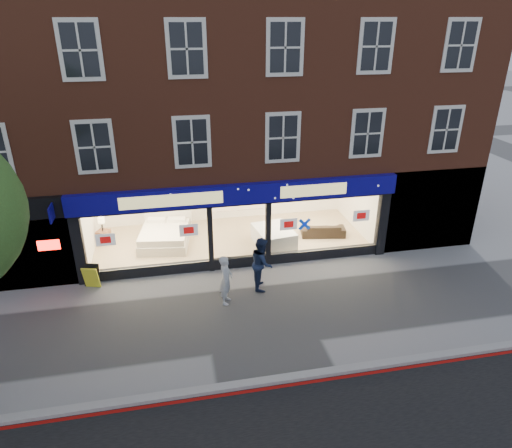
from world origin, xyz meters
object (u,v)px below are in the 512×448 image
object	(u,v)px
pedestrian_blue	(262,263)
sofa	(323,230)
a_board	(91,276)
pedestrian_grey	(226,280)
mattress_stack	(274,236)
display_bed	(165,234)

from	to	relation	value
pedestrian_blue	sofa	bearing A→B (deg)	-36.30
sofa	a_board	xyz separation A→B (m)	(-9.00, -2.09, 0.05)
a_board	pedestrian_blue	size ratio (longest dim) A/B	0.45
pedestrian_grey	mattress_stack	bearing A→B (deg)	-13.87
sofa	a_board	world-z (taller)	a_board
sofa	pedestrian_blue	size ratio (longest dim) A/B	0.98
sofa	pedestrian_blue	world-z (taller)	pedestrian_blue
pedestrian_grey	display_bed	bearing A→B (deg)	42.72
pedestrian_blue	display_bed	bearing A→B (deg)	48.86
mattress_stack	pedestrian_blue	bearing A→B (deg)	-111.01
display_bed	pedestrian_grey	xyz separation A→B (m)	(1.85, -4.53, 0.37)
mattress_stack	pedestrian_blue	distance (m)	3.09
mattress_stack	pedestrian_grey	distance (m)	4.29
mattress_stack	sofa	xyz separation A→B (m)	(2.21, 0.37, -0.08)
sofa	pedestrian_blue	xyz separation A→B (m)	(-3.30, -3.22, 0.56)
a_board	pedestrian_grey	world-z (taller)	pedestrian_grey
mattress_stack	pedestrian_grey	bearing A→B (deg)	-124.35
sofa	display_bed	bearing A→B (deg)	4.67
sofa	mattress_stack	bearing A→B (deg)	19.81
display_bed	sofa	world-z (taller)	display_bed
sofa	pedestrian_blue	distance (m)	4.65
display_bed	pedestrian_blue	distance (m)	5.01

